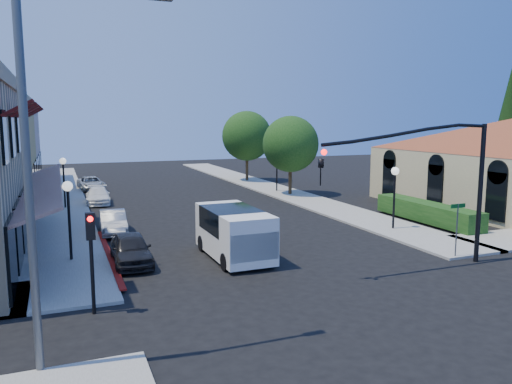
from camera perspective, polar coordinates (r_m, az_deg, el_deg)
name	(u,v)px	position (r m, az deg, el deg)	size (l,w,h in m)	color
ground	(335,296)	(18.17, 8.99, -11.70)	(120.00, 120.00, 0.00)	black
sidewalk_left	(61,198)	(42.07, -21.40, -0.64)	(3.50, 50.00, 0.12)	gray
sidewalk_right	(266,187)	(45.60, 1.13, 0.59)	(3.50, 50.00, 0.12)	gray
curb_red_strip	(109,258)	(23.54, -16.40, -7.27)	(0.25, 10.00, 0.06)	maroon
hedge	(426,223)	(31.91, 18.89, -3.32)	(1.40, 8.00, 1.10)	#153E11
conifer_far	(509,117)	(49.21, 26.96, 7.62)	(3.20, 3.20, 11.00)	#3A2917
street_tree_a	(290,144)	(40.70, 3.96, 5.49)	(4.56, 4.56, 6.48)	#3A2917
street_tree_b	(247,136)	(49.88, -1.05, 6.42)	(4.94, 4.94, 7.02)	#3A2917
signal_mast_arm	(442,171)	(21.91, 20.50, 2.29)	(8.01, 0.39, 6.00)	black
secondary_signal	(91,244)	(16.51, -18.33, -5.66)	(0.28, 0.42, 3.32)	black
cobra_streetlight	(43,159)	(12.66, -23.17, 3.49)	(3.60, 0.25, 9.31)	#595B5E
street_name_sign	(457,221)	(23.88, 22.00, -3.14)	(0.80, 0.06, 2.50)	#595B5E
lamppost_left_near	(68,200)	(22.89, -20.67, -0.90)	(0.44, 0.44, 3.57)	black
lamppost_left_far	(63,170)	(36.79, -21.16, 2.37)	(0.44, 0.44, 3.57)	black
lamppost_right_near	(395,182)	(28.71, 15.58, 1.10)	(0.44, 0.44, 3.57)	black
lamppost_right_far	(277,160)	(42.48, 2.40, 3.64)	(0.44, 0.44, 3.57)	black
white_van	(234,230)	(22.31, -2.49, -4.40)	(2.26, 5.02, 2.21)	white
parked_car_a	(131,249)	(22.20, -14.11, -6.34)	(1.58, 3.92, 1.34)	black
parked_car_b	(113,222)	(28.30, -16.02, -3.35)	(1.32, 3.80, 1.25)	#A1A3A6
parked_car_c	(98,196)	(38.61, -17.61, -0.41)	(1.67, 4.11, 1.19)	white
parked_car_d	(91,183)	(46.25, -18.33, 0.94)	(1.96, 4.25, 1.18)	#BABDBF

